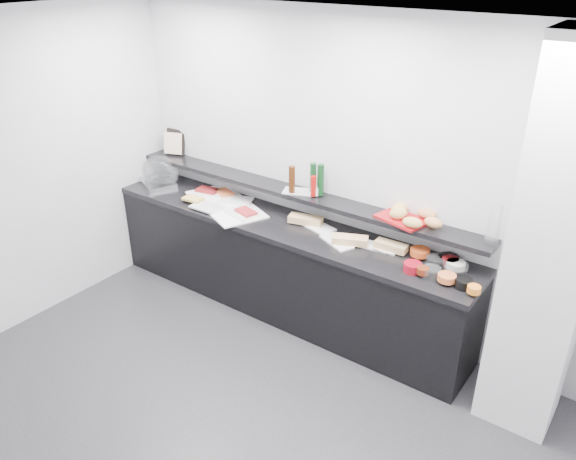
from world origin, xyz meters
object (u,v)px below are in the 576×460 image
Objects in this scene: cloche_base at (157,182)px; bread_tray at (402,219)px; carafe at (494,226)px; framed_print at (176,142)px; condiment_tray at (298,191)px; sandwich_plate_mid at (337,242)px.

bread_tray is at bearing 28.94° from cloche_base.
carafe reaches higher than bread_tray.
framed_print is (0.02, 0.29, 0.36)m from cloche_base.
cloche_base is at bearing 163.39° from condiment_tray.
carafe reaches higher than sandwich_plate_mid.
sandwich_plate_mid is at bearing -140.04° from bread_tray.
condiment_tray is 0.69× the size of bread_tray.
carafe is (1.16, 0.23, 0.39)m from sandwich_plate_mid.
framed_print is 0.68× the size of bread_tray.
sandwich_plate_mid is at bearing -14.32° from framed_print.
condiment_tray is (1.66, 0.18, 0.24)m from cloche_base.
sandwich_plate_mid is (2.20, -0.03, -0.01)m from cloche_base.
cloche_base is at bearing -161.94° from bread_tray.
condiment_tray is 1.00m from bread_tray.
carafe is at bearing -7.51° from framed_print.
sandwich_plate_mid is at bearing -168.85° from carafe.
carafe reaches higher than condiment_tray.
framed_print is 0.87× the size of carafe.
framed_print reaches higher than condiment_tray.
cloche_base is 0.46m from framed_print.
bread_tray is at bearing -8.02° from framed_print.
bread_tray is at bearing -179.69° from carafe.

